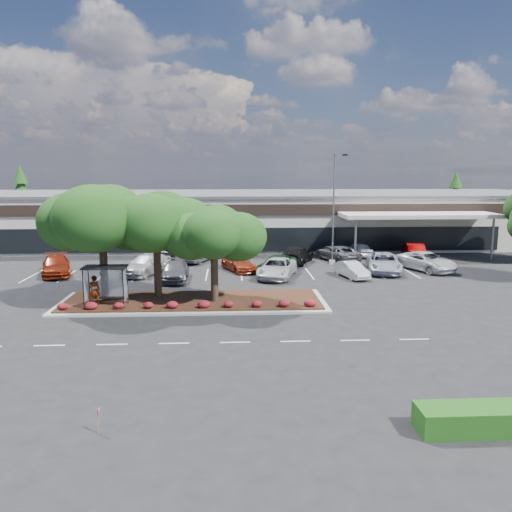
{
  "coord_description": "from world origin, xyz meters",
  "views": [
    {
      "loc": [
        0.65,
        -29.12,
        8.91
      ],
      "look_at": [
        2.49,
        7.74,
        2.6
      ],
      "focal_mm": 35.0,
      "sensor_mm": 36.0,
      "label": 1
    }
  ],
  "objects_px": {
    "light_pole": "(334,216)",
    "survey_stake": "(99,417)",
    "car_1": "(147,264)",
    "car_0": "(56,265)"
  },
  "relations": [
    {
      "from": "light_pole",
      "to": "car_1",
      "type": "relative_size",
      "value": 1.82
    },
    {
      "from": "survey_stake",
      "to": "car_1",
      "type": "relative_size",
      "value": 0.16
    },
    {
      "from": "survey_stake",
      "to": "car_0",
      "type": "xyz_separation_m",
      "value": [
        -10.61,
        27.14,
        0.23
      ]
    },
    {
      "from": "survey_stake",
      "to": "car_0",
      "type": "bearing_deg",
      "value": 111.36
    },
    {
      "from": "light_pole",
      "to": "car_0",
      "type": "xyz_separation_m",
      "value": [
        -25.01,
        -3.59,
        -3.9
      ]
    },
    {
      "from": "survey_stake",
      "to": "car_0",
      "type": "height_order",
      "value": "car_0"
    },
    {
      "from": "light_pole",
      "to": "survey_stake",
      "type": "distance_m",
      "value": 34.18
    },
    {
      "from": "car_0",
      "to": "car_1",
      "type": "xyz_separation_m",
      "value": [
        7.78,
        0.04,
        0.02
      ]
    },
    {
      "from": "light_pole",
      "to": "car_1",
      "type": "xyz_separation_m",
      "value": [
        -17.22,
        -3.55,
        -3.88
      ]
    },
    {
      "from": "survey_stake",
      "to": "car_1",
      "type": "bearing_deg",
      "value": 95.95
    }
  ]
}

